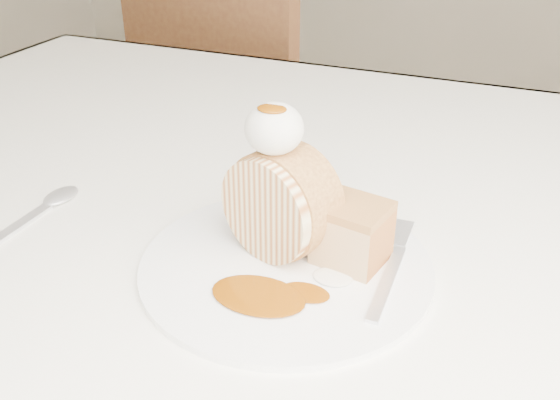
% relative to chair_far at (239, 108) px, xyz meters
% --- Properties ---
extents(table, '(1.40, 0.90, 0.75)m').
position_rel_chair_far_xyz_m(table, '(0.42, -0.70, 0.12)').
color(table, white).
rests_on(table, ground).
extents(chair_far, '(0.52, 0.52, 0.95)m').
position_rel_chair_far_xyz_m(chair_far, '(0.00, 0.00, 0.00)').
color(chair_far, brown).
rests_on(chair_far, ground).
extents(plate, '(0.31, 0.31, 0.01)m').
position_rel_chair_far_xyz_m(plate, '(0.47, -0.86, 0.21)').
color(plate, white).
rests_on(plate, table).
extents(roulade_slice, '(0.11, 0.08, 0.10)m').
position_rel_chair_far_xyz_m(roulade_slice, '(0.45, -0.84, 0.27)').
color(roulade_slice, beige).
rests_on(roulade_slice, plate).
extents(cake_chunk, '(0.07, 0.06, 0.05)m').
position_rel_chair_far_xyz_m(cake_chunk, '(0.52, -0.83, 0.24)').
color(cake_chunk, tan).
rests_on(cake_chunk, plate).
extents(whipped_cream, '(0.05, 0.05, 0.05)m').
position_rel_chair_far_xyz_m(whipped_cream, '(0.45, -0.84, 0.34)').
color(whipped_cream, silver).
rests_on(whipped_cream, roulade_slice).
extents(caramel_drizzle, '(0.03, 0.02, 0.01)m').
position_rel_chair_far_xyz_m(caramel_drizzle, '(0.45, -0.85, 0.36)').
color(caramel_drizzle, '#7A3B05').
rests_on(caramel_drizzle, whipped_cream).
extents(caramel_pool, '(0.09, 0.07, 0.00)m').
position_rel_chair_far_xyz_m(caramel_pool, '(0.46, -0.92, 0.22)').
color(caramel_pool, '#7A3B05').
rests_on(caramel_pool, plate).
extents(fork, '(0.03, 0.16, 0.00)m').
position_rel_chair_far_xyz_m(fork, '(0.56, -0.86, 0.22)').
color(fork, silver).
rests_on(fork, plate).
extents(spoon, '(0.03, 0.17, 0.00)m').
position_rel_chair_far_xyz_m(spoon, '(0.19, -0.92, 0.21)').
color(spoon, silver).
rests_on(spoon, table).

